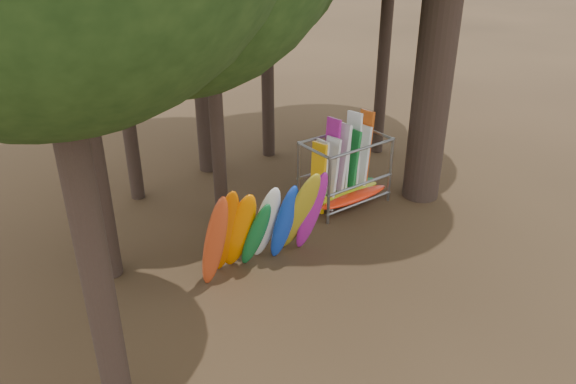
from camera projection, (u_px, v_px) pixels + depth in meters
ground at (338, 249)px, 15.98m from camera, size 120.00×120.00×0.00m
kayak_row at (264, 226)px, 14.46m from camera, size 3.62×2.01×3.07m
storage_rack at (344, 174)px, 18.04m from camera, size 2.93×1.54×2.90m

